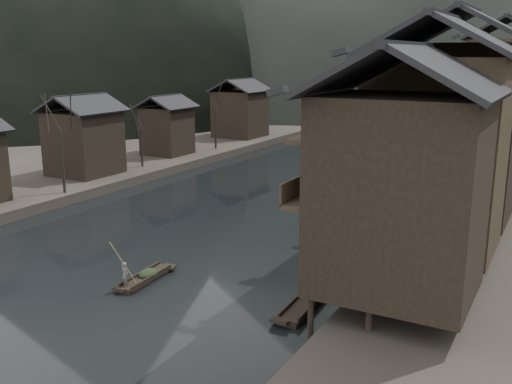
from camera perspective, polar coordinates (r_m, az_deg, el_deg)
The scene contains 12 objects.
water at distance 42.52m, azimuth -6.57°, elevation -4.60°, with size 300.00×300.00×0.00m, color black.
left_bank at distance 94.31m, azimuth -9.85°, elevation 5.75°, with size 40.00×200.00×1.20m, color #2D2823.
stilt_houses at distance 52.42m, azimuth 22.14°, elevation 8.23°, with size 9.00×67.60×17.04m.
left_houses at distance 69.30m, azimuth -10.91°, elevation 7.12°, with size 8.10×53.20×8.73m.
bare_trees at distance 59.70m, azimuth -14.31°, elevation 6.75°, with size 3.98×43.80×7.96m.
moored_sampans at distance 62.11m, azimuth 17.43°, elevation 0.89°, with size 3.16×73.67×0.47m.
midriver_boats at distance 91.10m, azimuth 14.19°, elevation 5.01°, with size 9.13×43.43×0.45m.
stone_bridge at distance 107.67m, azimuth 16.42°, elevation 8.78°, with size 40.00×6.00×9.00m.
hero_sampan at distance 35.11m, azimuth -10.95°, elevation -8.43°, with size 1.28×4.75×0.43m.
cargo_heap at distance 35.06m, azimuth -10.74°, elevation -7.51°, with size 1.04×1.36×0.62m, color black.
boatman at distance 33.68m, azimuth -12.97°, elevation -7.70°, with size 0.56×0.37×1.53m, color #5C5D5F.
bamboo_pole at distance 32.68m, azimuth -12.96°, elevation -3.40°, with size 0.06×0.06×4.30m, color #8C7A51.
Camera 1 is at (23.70, -32.72, 13.26)m, focal length 40.00 mm.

